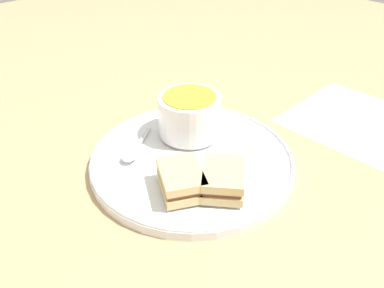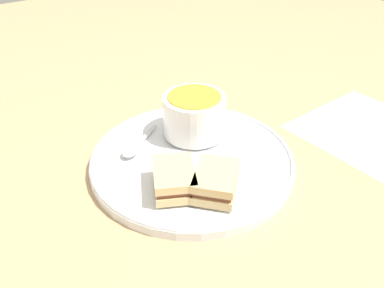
{
  "view_description": "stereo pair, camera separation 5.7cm",
  "coord_description": "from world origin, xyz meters",
  "px_view_note": "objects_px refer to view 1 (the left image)",
  "views": [
    {
      "loc": [
        -0.33,
        -0.33,
        0.37
      ],
      "look_at": [
        0.0,
        0.0,
        0.04
      ],
      "focal_mm": 35.0,
      "sensor_mm": 36.0,
      "label": 1
    },
    {
      "loc": [
        -0.29,
        -0.37,
        0.37
      ],
      "look_at": [
        0.0,
        0.0,
        0.04
      ],
      "focal_mm": 35.0,
      "sensor_mm": 36.0,
      "label": 2
    }
  ],
  "objects_px": {
    "spoon": "(132,153)",
    "sandwich_half_near": "(181,180)",
    "sandwich_half_far": "(223,179)",
    "soup_bowl": "(190,115)"
  },
  "relations": [
    {
      "from": "sandwich_half_near",
      "to": "sandwich_half_far",
      "type": "distance_m",
      "value": 0.06
    },
    {
      "from": "spoon",
      "to": "sandwich_half_near",
      "type": "xyz_separation_m",
      "value": [
        0.0,
        -0.11,
        0.01
      ]
    },
    {
      "from": "sandwich_half_near",
      "to": "spoon",
      "type": "bearing_deg",
      "value": 90.45
    },
    {
      "from": "soup_bowl",
      "to": "sandwich_half_near",
      "type": "relative_size",
      "value": 1.13
    },
    {
      "from": "soup_bowl",
      "to": "sandwich_half_far",
      "type": "distance_m",
      "value": 0.15
    },
    {
      "from": "spoon",
      "to": "sandwich_half_near",
      "type": "relative_size",
      "value": 1.05
    },
    {
      "from": "soup_bowl",
      "to": "sandwich_half_near",
      "type": "distance_m",
      "value": 0.15
    },
    {
      "from": "soup_bowl",
      "to": "sandwich_half_near",
      "type": "bearing_deg",
      "value": -139.05
    },
    {
      "from": "spoon",
      "to": "sandwich_half_far",
      "type": "bearing_deg",
      "value": 75.4
    },
    {
      "from": "spoon",
      "to": "sandwich_half_far",
      "type": "distance_m",
      "value": 0.16
    }
  ]
}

